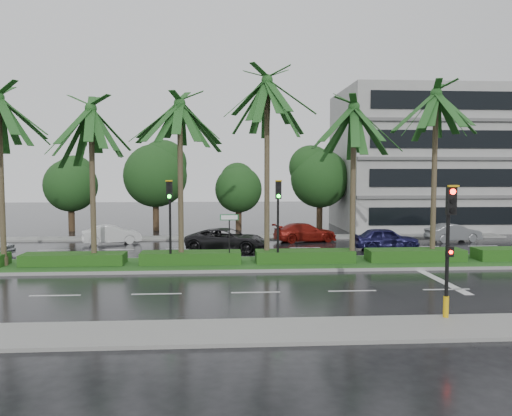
{
  "coord_description": "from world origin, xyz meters",
  "views": [
    {
      "loc": [
        -1.3,
        -24.99,
        4.86
      ],
      "look_at": [
        0.44,
        1.5,
        3.0
      ],
      "focal_mm": 35.0,
      "sensor_mm": 36.0,
      "label": 1
    }
  ],
  "objects": [
    {
      "name": "ground",
      "position": [
        0.0,
        0.0,
        0.0
      ],
      "size": [
        120.0,
        120.0,
        0.0
      ],
      "primitive_type": "plane",
      "color": "black",
      "rests_on": "ground"
    },
    {
      "name": "signal_median_left",
      "position": [
        -4.0,
        0.3,
        3.0
      ],
      "size": [
        0.34,
        0.42,
        4.36
      ],
      "color": "black",
      "rests_on": "median"
    },
    {
      "name": "building",
      "position": [
        17.0,
        18.0,
        6.0
      ],
      "size": [
        16.0,
        10.0,
        12.0
      ],
      "primitive_type": "cube",
      "color": "gray",
      "rests_on": "ground"
    },
    {
      "name": "signal_median_right",
      "position": [
        1.5,
        0.3,
        3.0
      ],
      "size": [
        0.34,
        0.42,
        4.36
      ],
      "color": "black",
      "rests_on": "median"
    },
    {
      "name": "car_darkgrey",
      "position": [
        -1.06,
        5.91,
        0.71
      ],
      "size": [
        3.61,
        5.57,
        1.43
      ],
      "primitive_type": "imported",
      "rotation": [
        0.0,
        0.0,
        1.31
      ],
      "color": "black",
      "rests_on": "ground"
    },
    {
      "name": "car_grey",
      "position": [
        14.99,
        9.17,
        0.64
      ],
      "size": [
        1.97,
        4.06,
        1.28
      ],
      "primitive_type": "imported",
      "rotation": [
        0.0,
        0.0,
        1.73
      ],
      "color": "slate",
      "rests_on": "ground"
    },
    {
      "name": "palm_row",
      "position": [
        -1.25,
        1.02,
        8.05
      ],
      "size": [
        26.3,
        4.2,
        10.35
      ],
      "color": "#463728",
      "rests_on": "median"
    },
    {
      "name": "hedge",
      "position": [
        0.0,
        1.0,
        0.45
      ],
      "size": [
        35.2,
        1.4,
        0.6
      ],
      "color": "#174413",
      "rests_on": "median"
    },
    {
      "name": "car_white",
      "position": [
        -8.97,
        9.64,
        0.64
      ],
      "size": [
        2.48,
        4.14,
        1.29
      ],
      "primitive_type": "imported",
      "rotation": [
        0.0,
        0.0,
        1.88
      ],
      "color": "silver",
      "rests_on": "ground"
    },
    {
      "name": "median",
      "position": [
        0.0,
        1.0,
        0.08
      ],
      "size": [
        36.0,
        4.0,
        0.15
      ],
      "color": "gray",
      "rests_on": "ground"
    },
    {
      "name": "car_blue",
      "position": [
        9.0,
        5.86,
        0.7
      ],
      "size": [
        1.7,
        4.14,
        1.41
      ],
      "primitive_type": "imported",
      "rotation": [
        0.0,
        0.0,
        1.58
      ],
      "color": "#161541",
      "rests_on": "ground"
    },
    {
      "name": "near_sidewalk",
      "position": [
        0.0,
        -10.2,
        0.06
      ],
      "size": [
        40.0,
        2.4,
        0.12
      ],
      "primitive_type": "cube",
      "color": "gray",
      "rests_on": "ground"
    },
    {
      "name": "car_red",
      "position": [
        4.5,
        9.9,
        0.66
      ],
      "size": [
        2.71,
        4.8,
        1.31
      ],
      "primitive_type": "imported",
      "rotation": [
        0.0,
        0.0,
        1.77
      ],
      "color": "maroon",
      "rests_on": "ground"
    },
    {
      "name": "far_sidewalk",
      "position": [
        0.0,
        12.0,
        0.06
      ],
      "size": [
        40.0,
        2.0,
        0.12
      ],
      "primitive_type": "cube",
      "color": "gray",
      "rests_on": "ground"
    },
    {
      "name": "street_sign",
      "position": [
        -1.0,
        0.48,
        2.12
      ],
      "size": [
        0.95,
        0.09,
        2.6
      ],
      "color": "black",
      "rests_on": "median"
    },
    {
      "name": "signal_near",
      "position": [
        6.0,
        -9.39,
        2.5
      ],
      "size": [
        0.34,
        0.45,
        4.36
      ],
      "color": "black",
      "rests_on": "near_sidewalk"
    },
    {
      "name": "bg_trees",
      "position": [
        0.35,
        17.59,
        4.5
      ],
      "size": [
        32.59,
        5.32,
        7.68
      ],
      "color": "#3B2E1B",
      "rests_on": "ground"
    },
    {
      "name": "lane_markings",
      "position": [
        3.04,
        -0.43,
        0.01
      ],
      "size": [
        34.0,
        13.06,
        0.01
      ],
      "color": "silver",
      "rests_on": "ground"
    }
  ]
}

